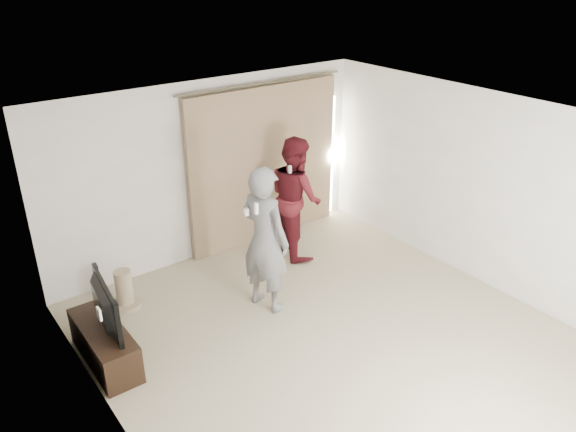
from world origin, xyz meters
The scene contains 10 objects.
floor centered at (0.00, 0.00, 0.00)m, with size 5.50×5.50×0.00m, color tan.
wall_back centered at (0.00, 2.75, 1.30)m, with size 5.00×0.04×2.60m, color silver.
wall_left centered at (-2.50, 0.00, 1.30)m, with size 0.04×5.50×2.60m.
ceiling centered at (0.00, 0.00, 2.60)m, with size 5.00×5.50×0.01m, color silver.
curtain centered at (0.91, 2.68, 1.20)m, with size 2.80×0.11×2.46m.
tv_console centered at (-2.27, 1.23, 0.23)m, with size 0.41×1.17×0.45m, color black.
tv centered at (-2.27, 1.23, 0.72)m, with size 0.95×0.12×0.55m, color black.
scratching_post centered at (-1.68, 2.12, 0.21)m, with size 0.39×0.39×0.52m.
person_man centered at (-0.22, 1.08, 0.95)m, with size 0.62×0.79×1.90m.
person_woman centered at (0.94, 1.97, 0.91)m, with size 0.84×1.00×1.81m.
Camera 1 is at (-3.63, -3.95, 4.14)m, focal length 35.00 mm.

